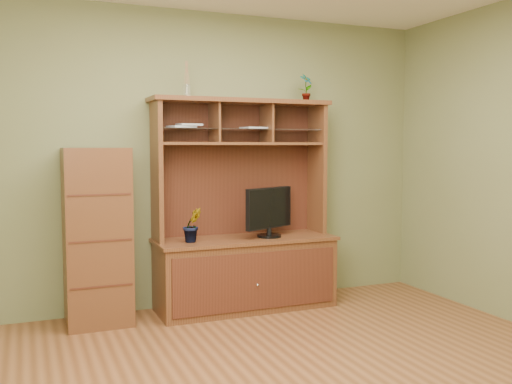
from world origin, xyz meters
TOP-DOWN VIEW (x-y plane):
  - room at (0.00, 0.00)m, footprint 4.54×4.04m
  - media_hutch at (0.32, 1.73)m, footprint 1.66×0.61m
  - monitor at (0.53, 1.64)m, footprint 0.54×0.28m
  - orchid_plant at (-0.19, 1.65)m, footprint 0.18×0.15m
  - top_plant at (0.98, 1.80)m, footprint 0.16×0.14m
  - reed_diffuser at (-0.19, 1.80)m, footprint 0.06×0.06m
  - magazines at (0.01, 1.80)m, footprint 0.93×0.22m
  - side_cabinet at (-0.98, 1.74)m, footprint 0.52×0.48m

SIDE VIEW (x-z plane):
  - media_hutch at x=0.32m, z-range -0.43..1.47m
  - side_cabinet at x=-0.98m, z-range 0.00..1.46m
  - orchid_plant at x=-0.19m, z-range 0.65..0.95m
  - monitor at x=0.53m, z-range 0.66..1.12m
  - room at x=0.00m, z-range -0.02..2.72m
  - magazines at x=0.01m, z-range 1.63..1.67m
  - reed_diffuser at x=-0.19m, z-range 1.87..2.18m
  - top_plant at x=0.98m, z-range 1.90..2.17m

